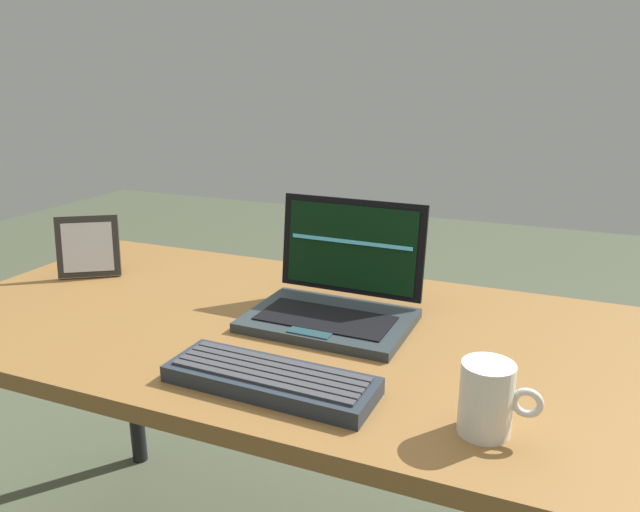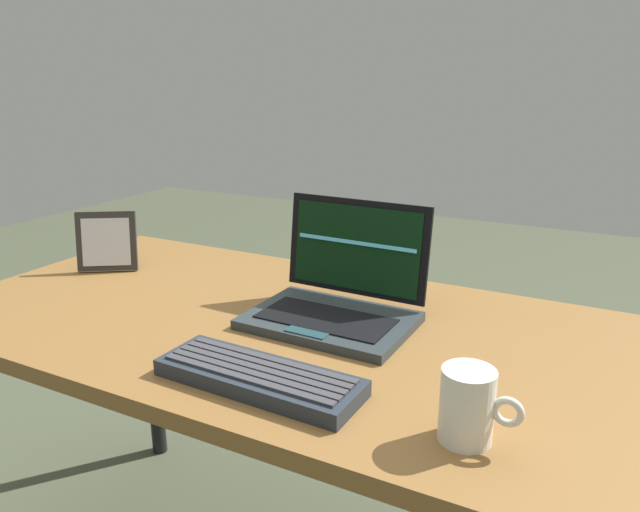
{
  "view_description": "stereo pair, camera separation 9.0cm",
  "coord_description": "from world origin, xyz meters",
  "px_view_note": "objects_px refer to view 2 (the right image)",
  "views": [
    {
      "loc": [
        0.34,
        -0.98,
        1.18
      ],
      "look_at": [
        -0.07,
        -0.0,
        0.86
      ],
      "focal_mm": 33.6,
      "sensor_mm": 36.0,
      "label": 1
    },
    {
      "loc": [
        0.42,
        -0.94,
        1.18
      ],
      "look_at": [
        -0.07,
        -0.0,
        0.86
      ],
      "focal_mm": 33.6,
      "sensor_mm": 36.0,
      "label": 2
    }
  ],
  "objects_px": {
    "laptop_front": "(338,298)",
    "photo_frame": "(107,242)",
    "coffee_mug": "(468,406)",
    "external_keyboard": "(259,377)"
  },
  "relations": [
    {
      "from": "external_keyboard",
      "to": "photo_frame",
      "type": "xyz_separation_m",
      "value": [
        -0.65,
        0.31,
        0.06
      ]
    },
    {
      "from": "photo_frame",
      "to": "coffee_mug",
      "type": "relative_size",
      "value": 1.35
    },
    {
      "from": "laptop_front",
      "to": "coffee_mug",
      "type": "bearing_deg",
      "value": -41.26
    },
    {
      "from": "laptop_front",
      "to": "coffee_mug",
      "type": "relative_size",
      "value": 2.91
    },
    {
      "from": "laptop_front",
      "to": "photo_frame",
      "type": "relative_size",
      "value": 2.16
    },
    {
      "from": "laptop_front",
      "to": "photo_frame",
      "type": "bearing_deg",
      "value": 178.4
    },
    {
      "from": "external_keyboard",
      "to": "photo_frame",
      "type": "height_order",
      "value": "photo_frame"
    },
    {
      "from": "laptop_front",
      "to": "external_keyboard",
      "type": "distance_m",
      "value": 0.3
    },
    {
      "from": "coffee_mug",
      "to": "photo_frame",
      "type": "bearing_deg",
      "value": 162.38
    },
    {
      "from": "external_keyboard",
      "to": "coffee_mug",
      "type": "bearing_deg",
      "value": 0.72
    }
  ]
}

